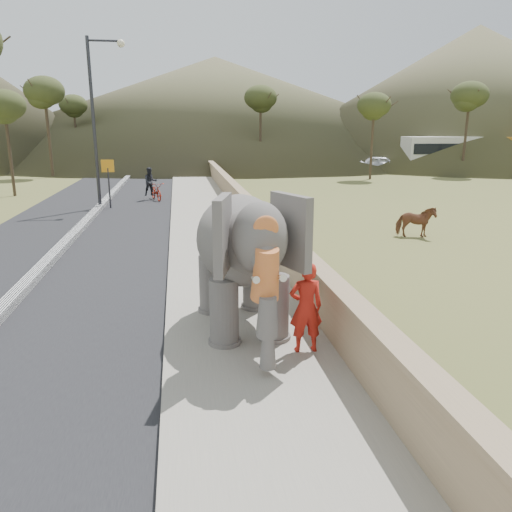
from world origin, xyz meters
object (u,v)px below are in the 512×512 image
(cow, at_px, (416,222))
(motorcyclist, at_px, (154,188))
(lamppost, at_px, (99,107))
(elephant_and_man, at_px, (242,259))

(cow, xyz_separation_m, motorcyclist, (-9.86, 11.21, 0.11))
(lamppost, distance_m, cow, 15.49)
(lamppost, bearing_deg, elephant_and_man, -73.90)
(cow, bearing_deg, lamppost, 72.08)
(motorcyclist, bearing_deg, lamppost, -131.27)
(lamppost, xyz_separation_m, cow, (12.11, -8.65, -4.29))
(lamppost, height_order, elephant_and_man, lamppost)
(cow, bearing_deg, elephant_and_man, 153.58)
(lamppost, relative_size, motorcyclist, 4.08)
(elephant_and_man, bearing_deg, cow, 45.98)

